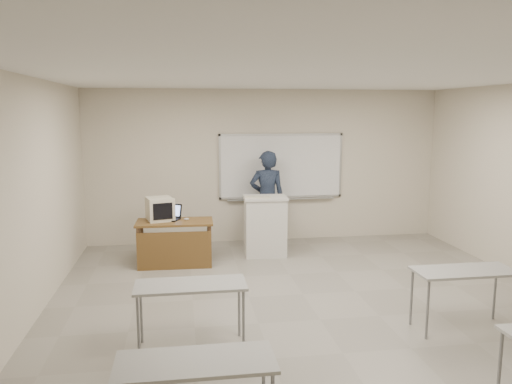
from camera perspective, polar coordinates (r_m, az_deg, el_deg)
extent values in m
cube|color=gray|center=(6.47, 7.33, -14.31)|extent=(7.00, 8.00, 0.01)
cube|color=white|center=(9.93, 2.89, 2.99)|extent=(2.40, 0.03, 1.20)
cube|color=#B7BABC|center=(9.87, 2.93, 6.57)|extent=(2.48, 0.04, 0.04)
cube|color=#B7BABC|center=(10.01, 2.87, -0.54)|extent=(2.48, 0.04, 0.04)
cube|color=#B7BABC|center=(9.75, -4.15, 2.87)|extent=(0.04, 0.04, 1.28)
cube|color=#B7BABC|center=(10.23, 9.62, 3.06)|extent=(0.04, 0.04, 1.28)
cube|color=#B7BABC|center=(9.97, 2.92, -0.81)|extent=(2.16, 0.07, 0.02)
cube|color=gray|center=(5.52, -7.49, -10.50)|extent=(1.20, 0.50, 0.03)
cylinder|color=slate|center=(5.49, -13.31, -14.89)|extent=(0.03, 0.03, 0.70)
cylinder|color=slate|center=(5.50, -1.44, -14.57)|extent=(0.03, 0.03, 0.70)
cylinder|color=slate|center=(5.85, -12.99, -13.31)|extent=(0.03, 0.03, 0.70)
cylinder|color=slate|center=(5.87, -1.94, -13.01)|extent=(0.03, 0.03, 0.70)
cube|color=gray|center=(6.42, 22.77, -8.33)|extent=(1.20, 0.50, 0.03)
cylinder|color=slate|center=(6.11, 19.02, -12.62)|extent=(0.03, 0.03, 0.70)
cylinder|color=slate|center=(6.44, 17.35, -11.39)|extent=(0.03, 0.03, 0.70)
cylinder|color=slate|center=(6.98, 25.64, -10.28)|extent=(0.03, 0.03, 0.70)
cube|color=gray|center=(3.96, -6.93, -18.76)|extent=(1.20, 0.50, 0.03)
cylinder|color=slate|center=(5.10, 26.09, -17.56)|extent=(0.03, 0.03, 0.70)
cube|color=brown|center=(8.50, -9.29, -3.41)|extent=(1.28, 0.64, 0.04)
cube|color=brown|center=(8.31, -9.24, -6.67)|extent=(1.21, 0.03, 0.63)
cylinder|color=#4C341F|center=(8.37, -13.23, -6.39)|extent=(0.06, 0.06, 0.71)
cylinder|color=#4C341F|center=(8.35, -5.25, -6.21)|extent=(0.06, 0.06, 0.71)
cylinder|color=#4C341F|center=(8.87, -12.97, -5.50)|extent=(0.06, 0.06, 0.71)
cylinder|color=#4C341F|center=(8.85, -5.46, -5.33)|extent=(0.06, 0.06, 0.71)
cube|color=beige|center=(8.97, 1.06, -4.04)|extent=(0.72, 0.52, 1.03)
cube|color=beige|center=(8.86, 1.07, -0.66)|extent=(0.76, 0.56, 0.04)
cube|color=beige|center=(8.61, -10.98, -1.88)|extent=(0.40, 0.42, 0.38)
cube|color=beige|center=(8.38, -11.04, -2.18)|extent=(0.42, 0.04, 0.40)
cube|color=black|center=(8.36, -11.05, -2.21)|extent=(0.32, 0.01, 0.28)
cube|color=black|center=(8.59, -9.96, -3.10)|extent=(0.34, 0.25, 0.02)
cube|color=black|center=(8.58, -9.96, -3.03)|extent=(0.28, 0.14, 0.01)
cube|color=black|center=(8.72, -9.96, -2.09)|extent=(0.34, 0.07, 0.23)
cube|color=#8AA4E8|center=(8.71, -9.96, -2.09)|extent=(0.29, 0.05, 0.18)
ellipsoid|color=silver|center=(8.54, -7.95, -3.08)|extent=(0.10, 0.07, 0.03)
cube|color=beige|center=(8.72, 0.23, -0.60)|extent=(0.47, 0.24, 0.02)
imported|color=black|center=(9.59, 1.27, -0.72)|extent=(0.70, 0.48, 1.84)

